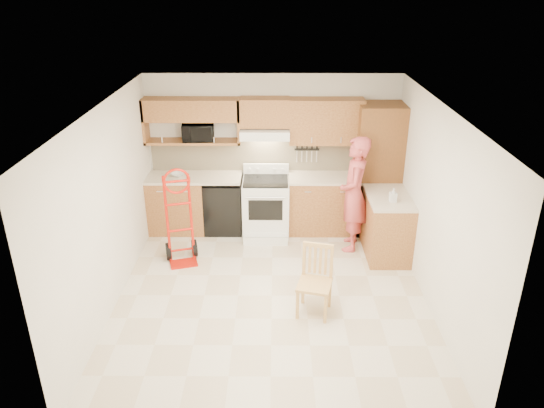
{
  "coord_description": "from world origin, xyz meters",
  "views": [
    {
      "loc": [
        0.04,
        -5.72,
        3.86
      ],
      "look_at": [
        0.0,
        0.5,
        1.1
      ],
      "focal_mm": 34.06,
      "sensor_mm": 36.0,
      "label": 1
    }
  ],
  "objects_px": {
    "hand_truck": "(180,221)",
    "range": "(266,203)",
    "microwave": "(198,132)",
    "person": "(354,194)",
    "dining_chair": "(315,282)"
  },
  "relations": [
    {
      "from": "microwave",
      "to": "dining_chair",
      "type": "relative_size",
      "value": 0.56
    },
    {
      "from": "person",
      "to": "dining_chair",
      "type": "distance_m",
      "value": 1.9
    },
    {
      "from": "person",
      "to": "hand_truck",
      "type": "xyz_separation_m",
      "value": [
        -2.53,
        -0.45,
        -0.23
      ]
    },
    {
      "from": "range",
      "to": "hand_truck",
      "type": "relative_size",
      "value": 0.83
    },
    {
      "from": "person",
      "to": "dining_chair",
      "type": "height_order",
      "value": "person"
    },
    {
      "from": "hand_truck",
      "to": "dining_chair",
      "type": "distance_m",
      "value": 2.25
    },
    {
      "from": "microwave",
      "to": "dining_chair",
      "type": "xyz_separation_m",
      "value": [
        1.69,
        -2.45,
        -1.18
      ]
    },
    {
      "from": "person",
      "to": "hand_truck",
      "type": "distance_m",
      "value": 2.58
    },
    {
      "from": "dining_chair",
      "to": "range",
      "type": "bearing_deg",
      "value": 120.51
    },
    {
      "from": "microwave",
      "to": "range",
      "type": "bearing_deg",
      "value": -21.37
    },
    {
      "from": "microwave",
      "to": "hand_truck",
      "type": "relative_size",
      "value": 0.38
    },
    {
      "from": "microwave",
      "to": "range",
      "type": "xyz_separation_m",
      "value": [
        1.06,
        -0.29,
        -1.09
      ]
    },
    {
      "from": "microwave",
      "to": "person",
      "type": "bearing_deg",
      "value": -23.3
    },
    {
      "from": "microwave",
      "to": "person",
      "type": "distance_m",
      "value": 2.6
    },
    {
      "from": "hand_truck",
      "to": "range",
      "type": "bearing_deg",
      "value": 20.58
    }
  ]
}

